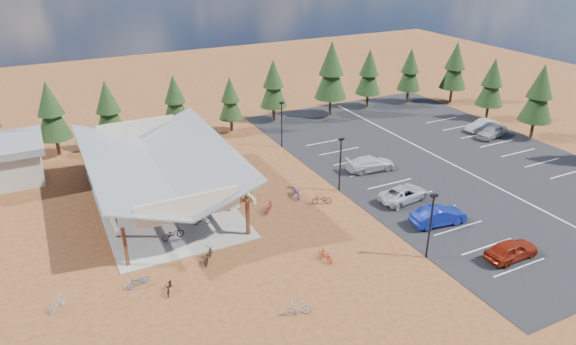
% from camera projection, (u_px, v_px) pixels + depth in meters
% --- Properties ---
extents(ground, '(140.00, 140.00, 0.00)m').
position_uv_depth(ground, '(301.00, 212.00, 43.41)').
color(ground, '#573616').
rests_on(ground, ground).
extents(asphalt_lot, '(27.00, 44.00, 0.04)m').
position_uv_depth(asphalt_lot, '(445.00, 160.00, 53.34)').
color(asphalt_lot, black).
rests_on(asphalt_lot, ground).
extents(concrete_pad, '(10.60, 18.60, 0.10)m').
position_uv_depth(concrete_pad, '(163.00, 202.00, 45.01)').
color(concrete_pad, gray).
rests_on(concrete_pad, ground).
extents(bike_pavilion, '(11.65, 19.40, 4.97)m').
position_uv_depth(bike_pavilion, '(159.00, 162.00, 43.42)').
color(bike_pavilion, '#513217').
rests_on(bike_pavilion, concrete_pad).
extents(lamp_post_0, '(0.50, 0.25, 5.14)m').
position_uv_depth(lamp_post_0, '(431.00, 222.00, 36.07)').
color(lamp_post_0, black).
rests_on(lamp_post_0, ground).
extents(lamp_post_1, '(0.50, 0.25, 5.14)m').
position_uv_depth(lamp_post_1, '(340.00, 161.00, 45.81)').
color(lamp_post_1, black).
rests_on(lamp_post_1, ground).
extents(lamp_post_2, '(0.50, 0.25, 5.14)m').
position_uv_depth(lamp_post_2, '(282.00, 121.00, 55.55)').
color(lamp_post_2, black).
rests_on(lamp_post_2, ground).
extents(trash_bin_0, '(0.60, 0.60, 0.90)m').
position_uv_depth(trash_bin_0, '(238.00, 197.00, 44.88)').
color(trash_bin_0, '#422717').
rests_on(trash_bin_0, ground).
extents(trash_bin_1, '(0.60, 0.60, 0.90)m').
position_uv_depth(trash_bin_1, '(248.00, 196.00, 45.10)').
color(trash_bin_1, '#422717').
rests_on(trash_bin_1, ground).
extents(pine_1, '(3.46, 3.46, 8.06)m').
position_uv_depth(pine_1, '(51.00, 111.00, 52.62)').
color(pine_1, '#382314').
rests_on(pine_1, ground).
extents(pine_2, '(3.34, 3.34, 7.79)m').
position_uv_depth(pine_2, '(108.00, 108.00, 53.90)').
color(pine_2, '#382314').
rests_on(pine_2, ground).
extents(pine_3, '(3.10, 3.10, 7.22)m').
position_uv_depth(pine_3, '(175.00, 99.00, 58.14)').
color(pine_3, '#382314').
rests_on(pine_3, ground).
extents(pine_4, '(2.83, 2.83, 6.58)m').
position_uv_depth(pine_4, '(230.00, 99.00, 59.71)').
color(pine_4, '#382314').
rests_on(pine_4, ground).
extents(pine_5, '(3.35, 3.35, 7.82)m').
position_uv_depth(pine_5, '(273.00, 84.00, 62.78)').
color(pine_5, '#382314').
rests_on(pine_5, ground).
extents(pine_6, '(4.10, 4.10, 9.55)m').
position_uv_depth(pine_6, '(331.00, 71.00, 64.43)').
color(pine_6, '#382314').
rests_on(pine_6, ground).
extents(pine_7, '(3.39, 3.39, 7.90)m').
position_uv_depth(pine_7, '(369.00, 72.00, 67.93)').
color(pine_7, '#382314').
rests_on(pine_7, ground).
extents(pine_8, '(3.25, 3.25, 7.58)m').
position_uv_depth(pine_8, '(410.00, 70.00, 70.04)').
color(pine_8, '#382314').
rests_on(pine_8, ground).
extents(pine_11, '(3.68, 3.68, 8.57)m').
position_uv_depth(pine_11, '(540.00, 94.00, 57.19)').
color(pine_11, '#382314').
rests_on(pine_11, ground).
extents(pine_12, '(3.35, 3.35, 7.80)m').
position_uv_depth(pine_12, '(492.00, 83.00, 63.36)').
color(pine_12, '#382314').
rests_on(pine_12, ground).
extents(pine_13, '(3.59, 3.59, 8.37)m').
position_uv_depth(pine_13, '(455.00, 66.00, 69.98)').
color(pine_13, '#382314').
rests_on(pine_13, ground).
extents(bike_0, '(1.85, 0.84, 0.94)m').
position_uv_depth(bike_0, '(173.00, 234.00, 39.18)').
color(bike_0, black).
rests_on(bike_0, concrete_pad).
extents(bike_1, '(1.87, 0.80, 1.09)m').
position_uv_depth(bike_1, '(153.00, 200.00, 43.93)').
color(bike_1, gray).
rests_on(bike_1, concrete_pad).
extents(bike_2, '(1.73, 0.67, 0.90)m').
position_uv_depth(bike_2, '(119.00, 192.00, 45.50)').
color(bike_2, navy).
rests_on(bike_2, concrete_pad).
extents(bike_3, '(1.85, 0.53, 1.11)m').
position_uv_depth(bike_3, '(134.00, 167.00, 50.19)').
color(bike_3, maroon).
rests_on(bike_3, concrete_pad).
extents(bike_4, '(1.60, 0.82, 0.80)m').
position_uv_depth(bike_4, '(202.00, 220.00, 41.19)').
color(bike_4, black).
rests_on(bike_4, concrete_pad).
extents(bike_5, '(1.70, 0.55, 1.01)m').
position_uv_depth(bike_5, '(200.00, 193.00, 45.36)').
color(bike_5, '#989AA0').
rests_on(bike_5, concrete_pad).
extents(bike_6, '(1.60, 0.85, 0.80)m').
position_uv_depth(bike_6, '(160.00, 178.00, 48.25)').
color(bike_6, navy).
rests_on(bike_6, concrete_pad).
extents(bike_7, '(1.56, 0.74, 0.91)m').
position_uv_depth(bike_7, '(175.00, 170.00, 49.83)').
color(bike_7, maroon).
rests_on(bike_7, concrete_pad).
extents(bike_8, '(1.06, 1.65, 0.82)m').
position_uv_depth(bike_8, '(169.00, 287.00, 33.54)').
color(bike_8, black).
rests_on(bike_8, ground).
extents(bike_9, '(1.34, 1.35, 0.89)m').
position_uv_depth(bike_9, '(57.00, 303.00, 31.98)').
color(bike_9, '#96989E').
rests_on(bike_9, ground).
extents(bike_10, '(1.66, 0.90, 0.83)m').
position_uv_depth(bike_10, '(138.00, 281.00, 34.04)').
color(bike_10, '#18458F').
rests_on(bike_10, ground).
extents(bike_11, '(0.65, 1.62, 0.95)m').
position_uv_depth(bike_11, '(325.00, 255.00, 36.72)').
color(bike_11, maroon).
rests_on(bike_11, ground).
extents(bike_12, '(1.56, 1.95, 0.99)m').
position_uv_depth(bike_12, '(208.00, 255.00, 36.64)').
color(bike_12, black).
rests_on(bike_12, ground).
extents(bike_13, '(1.77, 0.93, 1.02)m').
position_uv_depth(bike_13, '(298.00, 308.00, 31.44)').
color(bike_13, '#95979E').
rests_on(bike_13, ground).
extents(bike_14, '(0.80, 1.87, 0.96)m').
position_uv_depth(bike_14, '(296.00, 192.00, 45.67)').
color(bike_14, '#222499').
rests_on(bike_14, ground).
extents(bike_15, '(1.43, 1.59, 1.01)m').
position_uv_depth(bike_15, '(269.00, 207.00, 43.24)').
color(bike_15, maroon).
rests_on(bike_15, ground).
extents(bike_16, '(1.85, 1.17, 0.92)m').
position_uv_depth(bike_16, '(322.00, 199.00, 44.51)').
color(bike_16, black).
rests_on(bike_16, ground).
extents(car_0, '(4.27, 1.77, 1.44)m').
position_uv_depth(car_0, '(511.00, 250.00, 36.84)').
color(car_0, maroon).
rests_on(car_0, asphalt_lot).
extents(car_1, '(4.74, 2.12, 1.51)m').
position_uv_depth(car_1, '(438.00, 216.00, 41.23)').
color(car_1, navy).
rests_on(car_1, asphalt_lot).
extents(car_2, '(5.10, 2.91, 1.34)m').
position_uv_depth(car_2, '(404.00, 194.00, 44.95)').
color(car_2, '#AAACB3').
rests_on(car_2, asphalt_lot).
extents(car_3, '(5.12, 2.55, 1.43)m').
position_uv_depth(car_3, '(371.00, 164.00, 50.76)').
color(car_3, '#B9B9B9').
rests_on(car_3, asphalt_lot).
extents(car_8, '(4.43, 2.39, 1.43)m').
position_uv_depth(car_8, '(492.00, 132.00, 59.03)').
color(car_8, gray).
rests_on(car_8, asphalt_lot).
extents(car_9, '(4.28, 1.61, 1.39)m').
position_uv_depth(car_9, '(483.00, 126.00, 60.92)').
color(car_9, '#B2B2B2').
rests_on(car_9, asphalt_lot).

